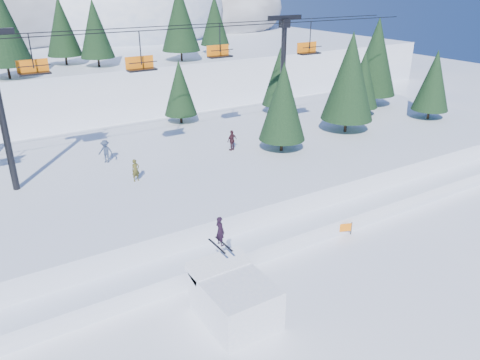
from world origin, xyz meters
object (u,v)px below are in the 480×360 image
jump_kicker (234,298)px  chairlift (143,73)px  banner_near (331,229)px  banner_far (357,221)px

jump_kicker → chairlift: size_ratio=0.11×
jump_kicker → chairlift: 18.35m
banner_near → banner_far: 2.19m
jump_kicker → banner_near: bearing=20.0°
chairlift → banner_near: (7.13, -12.82, -8.78)m
chairlift → banner_near: bearing=-60.9°
chairlift → banner_far: (9.31, -12.94, -8.78)m
chairlift → banner_far: 18.20m
jump_kicker → banner_near: (9.46, 3.45, -0.62)m
jump_kicker → banner_near: jump_kicker is taller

